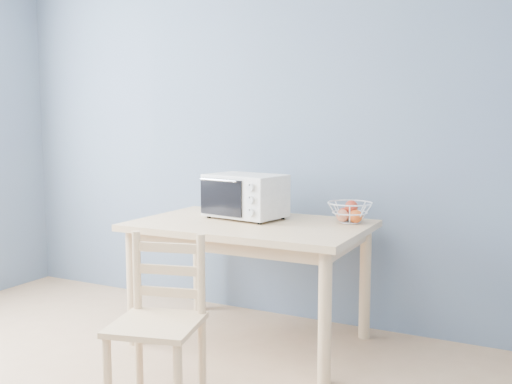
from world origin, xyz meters
The scene contains 4 objects.
dining_table centered at (0.32, 1.70, 0.65)m, with size 1.40×0.90×0.75m.
toaster_oven centered at (0.21, 1.82, 0.90)m, with size 0.53×0.41×0.28m.
fruit_basket centered at (0.87, 1.95, 0.82)m, with size 0.34×0.34×0.14m.
dining_chair centered at (0.34, 0.74, 0.41)m, with size 0.47×0.47×0.83m.
Camera 1 is at (1.90, -1.36, 1.33)m, focal length 40.00 mm.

